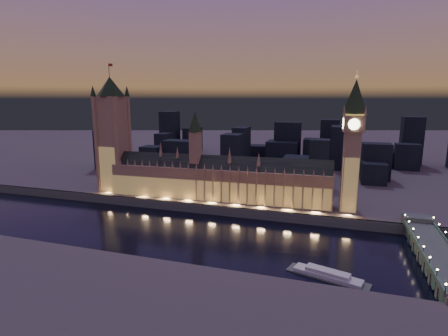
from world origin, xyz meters
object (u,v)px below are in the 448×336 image
(westminster_bridge, at_px, (434,253))
(elizabeth_tower, at_px, (353,135))
(victoria_tower, at_px, (113,129))
(palace_of_westminster, at_px, (216,179))
(river_boat, at_px, (327,275))

(westminster_bridge, bearing_deg, elizabeth_tower, 125.85)
(victoria_tower, bearing_deg, westminster_bridge, -13.84)
(palace_of_westminster, bearing_deg, victoria_tower, 179.90)
(elizabeth_tower, xyz_separation_m, river_boat, (-12.77, -103.14, -67.77))
(victoria_tower, relative_size, westminster_bridge, 1.07)
(victoria_tower, xyz_separation_m, westminster_bridge, (265.23, -65.37, -62.11))
(westminster_bridge, relative_size, river_boat, 2.46)
(palace_of_westminster, xyz_separation_m, westminster_bridge, (160.24, -65.19, -20.38))
(palace_of_westminster, height_order, westminster_bridge, palace_of_westminster)
(victoria_tower, bearing_deg, elizabeth_tower, 0.00)
(elizabeth_tower, bearing_deg, river_boat, -97.06)
(palace_of_westminster, relative_size, elizabeth_tower, 1.84)
(palace_of_westminster, bearing_deg, elizabeth_tower, 0.09)
(westminster_bridge, bearing_deg, victoria_tower, 166.16)
(victoria_tower, height_order, elizabeth_tower, victoria_tower)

